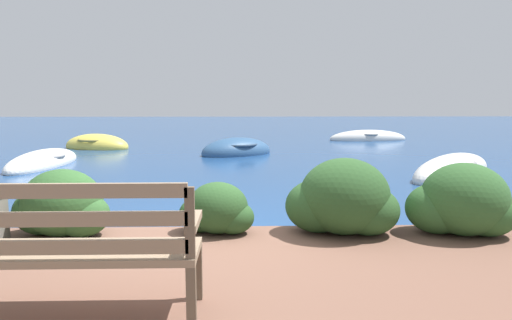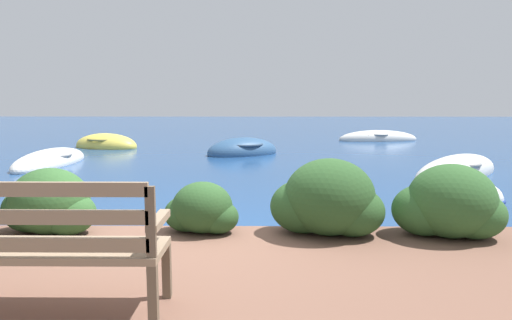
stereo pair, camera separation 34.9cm
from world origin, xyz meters
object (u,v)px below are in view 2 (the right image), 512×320
(rowboat_nearest, at_px, (457,173))
(rowboat_distant, at_px, (378,139))
(rowboat_far, at_px, (243,152))
(mooring_buoy, at_px, (485,200))
(park_bench, at_px, (42,244))
(rowboat_mid, at_px, (51,162))
(rowboat_outer, at_px, (106,146))

(rowboat_nearest, bearing_deg, rowboat_distant, 42.73)
(rowboat_far, height_order, mooring_buoy, rowboat_far)
(park_bench, bearing_deg, rowboat_nearest, 45.04)
(rowboat_distant, xyz_separation_m, mooring_buoy, (-1.24, -11.46, 0.03))
(park_bench, relative_size, rowboat_far, 0.61)
(rowboat_distant, bearing_deg, rowboat_far, 36.50)
(park_bench, xyz_separation_m, mooring_buoy, (4.93, 4.10, -0.61))
(park_bench, bearing_deg, rowboat_distant, 62.95)
(rowboat_distant, height_order, mooring_buoy, rowboat_distant)
(rowboat_mid, bearing_deg, rowboat_outer, 2.27)
(rowboat_mid, bearing_deg, park_bench, -152.75)
(rowboat_far, distance_m, rowboat_distant, 7.09)
(rowboat_mid, relative_size, mooring_buoy, 5.66)
(rowboat_far, relative_size, rowboat_outer, 1.00)
(mooring_buoy, bearing_deg, park_bench, -140.25)
(rowboat_mid, distance_m, rowboat_far, 5.32)
(rowboat_mid, relative_size, rowboat_distant, 0.99)
(park_bench, relative_size, rowboat_nearest, 0.52)
(park_bench, distance_m, rowboat_nearest, 8.94)
(park_bench, height_order, rowboat_nearest, park_bench)
(rowboat_nearest, height_order, rowboat_mid, rowboat_nearest)
(park_bench, xyz_separation_m, rowboat_outer, (-3.91, 12.73, -0.63))
(park_bench, xyz_separation_m, rowboat_nearest, (5.68, 6.88, -0.64))
(rowboat_nearest, height_order, mooring_buoy, rowboat_nearest)
(rowboat_outer, bearing_deg, rowboat_far, 178.59)
(rowboat_outer, distance_m, mooring_buoy, 12.35)
(park_bench, relative_size, rowboat_distant, 0.49)
(park_bench, bearing_deg, rowboat_outer, 101.67)
(rowboat_nearest, relative_size, rowboat_outer, 1.16)
(rowboat_outer, height_order, rowboat_distant, rowboat_outer)
(rowboat_mid, height_order, rowboat_far, rowboat_far)
(rowboat_nearest, distance_m, rowboat_mid, 9.77)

